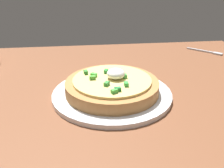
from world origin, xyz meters
TOP-DOWN VIEW (x-y plane):
  - dining_table at (0.00, 0.00)cm, footprint 91.76×70.49cm
  - plate at (0.91, -3.60)cm, footprint 26.12×26.12cm
  - pizza at (0.93, -3.59)cm, footprint 20.34×20.34cm
  - fork at (34.80, 23.02)cm, footprint 9.26×8.37cm

SIDE VIEW (x-z plane):
  - dining_table at x=0.00cm, z-range 0.00..2.52cm
  - fork at x=34.80cm, z-range 2.52..3.02cm
  - plate at x=0.91cm, z-range 2.52..3.58cm
  - pizza at x=0.93cm, z-range 2.48..7.85cm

